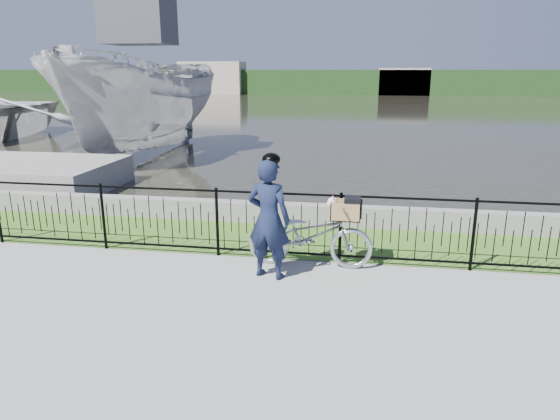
# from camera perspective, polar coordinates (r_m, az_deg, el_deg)

# --- Properties ---
(ground) EXTENTS (120.00, 120.00, 0.00)m
(ground) POSITION_cam_1_polar(r_m,az_deg,el_deg) (6.74, -2.59, -10.47)
(ground) COLOR gray
(ground) RESTS_ON ground
(grass_strip) EXTENTS (60.00, 2.00, 0.01)m
(grass_strip) POSITION_cam_1_polar(r_m,az_deg,el_deg) (9.10, 0.77, -3.31)
(grass_strip) COLOR #3F6920
(grass_strip) RESTS_ON ground
(water) EXTENTS (120.00, 120.00, 0.00)m
(water) POSITION_cam_1_polar(r_m,az_deg,el_deg) (39.04, 7.58, 11.21)
(water) COLOR #28271F
(water) RESTS_ON ground
(quay_wall) EXTENTS (60.00, 0.30, 0.40)m
(quay_wall) POSITION_cam_1_polar(r_m,az_deg,el_deg) (9.99, 1.63, -0.40)
(quay_wall) COLOR gray
(quay_wall) RESTS_ON ground
(fence) EXTENTS (14.00, 0.06, 1.15)m
(fence) POSITION_cam_1_polar(r_m,az_deg,el_deg) (7.99, -0.29, -1.74)
(fence) COLOR black
(fence) RESTS_ON ground
(far_treeline) EXTENTS (120.00, 6.00, 3.00)m
(far_treeline) POSITION_cam_1_polar(r_m,az_deg,el_deg) (65.94, 8.49, 14.26)
(far_treeline) COLOR #1E3D17
(far_treeline) RESTS_ON ground
(far_building_left) EXTENTS (8.00, 4.00, 4.00)m
(far_building_left) POSITION_cam_1_polar(r_m,az_deg,el_deg) (66.76, -7.70, 14.74)
(far_building_left) COLOR #AF9F8C
(far_building_left) RESTS_ON ground
(far_building_right) EXTENTS (6.00, 3.00, 3.20)m
(far_building_right) POSITION_cam_1_polar(r_m,az_deg,el_deg) (64.60, 13.96, 14.05)
(far_building_right) COLOR #AF9F8C
(far_building_right) RESTS_ON ground
(bicycle_rig) EXTENTS (1.93, 0.67, 1.15)m
(bicycle_rig) POSITION_cam_1_polar(r_m,az_deg,el_deg) (7.74, 3.52, -2.77)
(bicycle_rig) COLOR #AAAEB6
(bicycle_rig) RESTS_ON ground
(cyclist) EXTENTS (0.73, 0.57, 1.85)m
(cyclist) POSITION_cam_1_polar(r_m,az_deg,el_deg) (7.21, -1.30, -0.86)
(cyclist) COLOR #121933
(cyclist) RESTS_ON ground
(boat_near) EXTENTS (4.28, 9.58, 5.40)m
(boat_near) POSITION_cam_1_polar(r_m,az_deg,el_deg) (18.36, -15.31, 11.91)
(boat_near) COLOR #B6B6B6
(boat_near) RESTS_ON water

